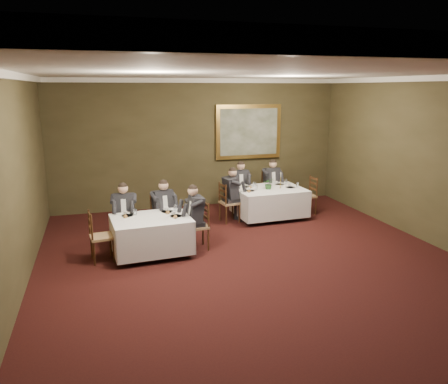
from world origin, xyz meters
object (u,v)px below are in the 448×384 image
chair_main_endleft (229,211)px  candlestick (281,182)px  diner_sec_endright (197,225)px  chair_main_endright (307,203)px  table_second (151,233)px  diner_main_endleft (230,202)px  chair_sec_endright (198,235)px  diner_sec_backright (163,217)px  diner_main_backright (271,189)px  centerpiece (269,183)px  chair_sec_backright (163,227)px  table_main (269,200)px  chair_main_backleft (240,200)px  diner_main_backleft (240,192)px  chair_sec_backleft (126,231)px  chair_main_backright (271,197)px  diner_sec_backleft (125,221)px  chair_sec_endleft (102,247)px  painting (249,132)px

chair_main_endleft → candlestick: bearing=82.8°
diner_sec_endright → chair_main_endright: bearing=-66.0°
table_second → diner_main_endleft: (2.14, 1.67, 0.06)m
chair_sec_endright → chair_main_endright: bearing=-65.9°
diner_sec_backright → diner_main_backright: bearing=-167.1°
centerpiece → chair_sec_backright: bearing=-162.9°
table_main → chair_main_backleft: 1.01m
table_second → chair_main_endright: 4.66m
table_second → diner_sec_backright: bearing=66.0°
table_second → candlestick: size_ratio=3.82×
diner_main_backleft → chair_sec_backleft: diner_main_backleft is taller
diner_main_backleft → chair_sec_endright: 3.07m
centerpiece → chair_sec_endright: bearing=-144.0°
diner_main_backleft → diner_main_endleft: (-0.57, -0.90, 0.00)m
chair_main_backright → diner_main_endleft: bearing=29.5°
diner_sec_backleft → chair_sec_backright: (0.81, 0.07, -0.23)m
chair_sec_endleft → candlestick: size_ratio=2.39×
table_second → chair_main_backright: bearing=35.9°
diner_main_backleft → chair_main_backright: (0.92, 0.06, -0.23)m
chair_sec_backleft → painting: bearing=-137.3°
chair_main_endleft → chair_sec_endleft: 3.54m
diner_sec_backleft → painting: size_ratio=0.71×
diner_main_backleft → chair_sec_backleft: size_ratio=1.35×
table_second → diner_main_backright: bearing=35.8°
diner_main_backleft → painting: painting is taller
chair_main_backleft → centerpiece: (0.46, -0.91, 0.63)m
diner_sec_backleft → chair_sec_backright: diner_sec_backleft is taller
chair_main_backright → chair_main_endright: size_ratio=1.00×
centerpiece → painting: bearing=88.6°
chair_main_backleft → table_second: bearing=48.1°
chair_main_endleft → candlestick: 1.52m
chair_main_endleft → chair_sec_endleft: bearing=-69.2°
diner_main_backright → diner_main_endleft: 1.77m
chair_main_endright → candlestick: size_ratio=2.39×
diner_sec_backleft → diner_main_endleft: bearing=-152.9°
table_main → diner_main_backright: size_ratio=1.33×
chair_main_backleft → chair_sec_endleft: 4.53m
chair_sec_endleft → chair_main_endleft: bearing=112.5°
table_main → diner_main_backright: (0.42, 0.89, 0.06)m
table_second → chair_main_backleft: chair_main_backleft is taller
chair_main_endleft → diner_sec_backright: diner_sec_backright is taller
table_second → diner_main_backleft: 3.74m
chair_main_backright → chair_main_endleft: 1.79m
table_second → chair_sec_backright: bearing=66.5°
chair_main_endright → diner_sec_endright: (-3.36, -1.72, 0.23)m
table_main → chair_sec_backright: size_ratio=1.79×
diner_main_endleft → chair_sec_backright: 2.00m
diner_sec_endright → painting: painting is taller
table_second → candlestick: (3.50, 1.70, 0.47)m
chair_main_endright → candlestick: bearing=94.2°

